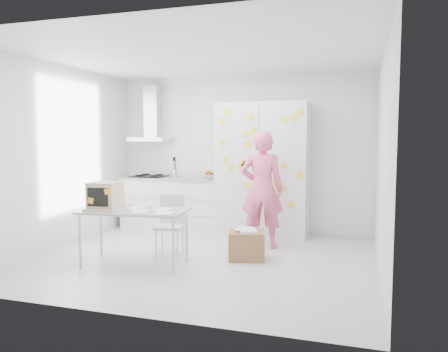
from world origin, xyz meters
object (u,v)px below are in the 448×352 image
(cardboard_box, at_px, (246,245))
(desk, at_px, (115,202))
(person, at_px, (262,189))
(chair, at_px, (171,221))

(cardboard_box, bearing_deg, desk, -156.75)
(person, bearing_deg, desk, 34.08)
(person, height_order, chair, person)
(desk, height_order, chair, desk)
(person, relative_size, desk, 1.25)
(person, distance_m, cardboard_box, 0.98)
(person, distance_m, desk, 2.13)
(person, height_order, cardboard_box, person)
(chair, height_order, cardboard_box, chair)
(desk, xyz_separation_m, chair, (0.48, 0.64, -0.34))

